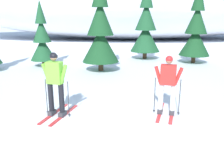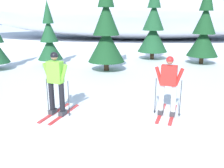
{
  "view_description": "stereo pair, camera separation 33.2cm",
  "coord_description": "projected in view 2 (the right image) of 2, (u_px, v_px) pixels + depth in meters",
  "views": [
    {
      "loc": [
        0.42,
        -5.93,
        2.86
      ],
      "look_at": [
        0.22,
        0.76,
        0.95
      ],
      "focal_mm": 39.42,
      "sensor_mm": 36.0,
      "label": 1
    },
    {
      "loc": [
        0.75,
        -5.91,
        2.86
      ],
      "look_at": [
        0.22,
        0.76,
        0.95
      ],
      "focal_mm": 39.42,
      "sensor_mm": 36.0,
      "label": 2
    }
  ],
  "objects": [
    {
      "name": "skier_red_jacket",
      "position": [
        168.0,
        85.0,
        6.96
      ],
      "size": [
        0.85,
        1.65,
        1.75
      ],
      "color": "red",
      "rests_on": "ground"
    },
    {
      "name": "pine_tree_center_right",
      "position": [
        153.0,
        27.0,
        15.65
      ],
      "size": [
        1.91,
        1.91,
        4.95
      ],
      "color": "#47301E",
      "rests_on": "ground"
    },
    {
      "name": "pine_tree_left",
      "position": [
        49.0,
        39.0,
        13.77
      ],
      "size": [
        1.39,
        1.39,
        3.61
      ],
      "color": "#47301E",
      "rests_on": "ground"
    },
    {
      "name": "pine_tree_right",
      "position": [
        204.0,
        30.0,
        14.18
      ],
      "size": [
        1.8,
        1.8,
        4.65
      ],
      "color": "#47301E",
      "rests_on": "ground"
    },
    {
      "name": "pine_tree_center_left",
      "position": [
        106.0,
        31.0,
        12.36
      ],
      "size": [
        1.88,
        1.88,
        4.87
      ],
      "color": "#47301E",
      "rests_on": "ground"
    },
    {
      "name": "ground_plane",
      "position": [
        102.0,
        126.0,
        6.51
      ],
      "size": [
        120.0,
        120.0,
        0.0
      ],
      "primitive_type": "plane",
      "color": "white"
    },
    {
      "name": "skier_lime_jacket",
      "position": [
        56.0,
        82.0,
        6.97
      ],
      "size": [
        0.86,
        1.66,
        1.86
      ],
      "color": "red",
      "rests_on": "ground"
    }
  ]
}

